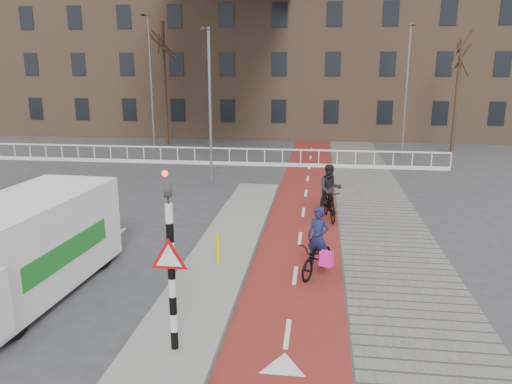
# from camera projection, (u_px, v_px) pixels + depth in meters

# --- Properties ---
(ground) EXTENTS (120.00, 120.00, 0.00)m
(ground) POSITION_uv_depth(u_px,v_px,m) (225.00, 307.00, 11.46)
(ground) COLOR #38383A
(ground) RESTS_ON ground
(bike_lane) EXTENTS (2.50, 60.00, 0.01)m
(bike_lane) POSITION_uv_depth(u_px,v_px,m) (305.00, 199.00, 20.89)
(bike_lane) COLOR maroon
(bike_lane) RESTS_ON ground
(sidewalk) EXTENTS (3.00, 60.00, 0.01)m
(sidewalk) POSITION_uv_depth(u_px,v_px,m) (373.00, 201.00, 20.55)
(sidewalk) COLOR slate
(sidewalk) RESTS_ON ground
(curb_island) EXTENTS (1.80, 16.00, 0.12)m
(curb_island) POSITION_uv_depth(u_px,v_px,m) (227.00, 244.00, 15.38)
(curb_island) COLOR gray
(curb_island) RESTS_ON ground
(traffic_signal) EXTENTS (0.80, 0.80, 3.68)m
(traffic_signal) POSITION_uv_depth(u_px,v_px,m) (171.00, 257.00, 9.11)
(traffic_signal) COLOR black
(traffic_signal) RESTS_ON curb_island
(bollard) EXTENTS (0.12, 0.12, 0.81)m
(bollard) POSITION_uv_depth(u_px,v_px,m) (218.00, 248.00, 13.70)
(bollard) COLOR yellow
(bollard) RESTS_ON curb_island
(cyclist_near) EXTENTS (1.27, 1.85, 1.84)m
(cyclist_near) POSITION_uv_depth(u_px,v_px,m) (318.00, 252.00, 13.13)
(cyclist_near) COLOR black
(cyclist_near) RESTS_ON bike_lane
(cyclist_far) EXTENTS (0.98, 1.96, 2.02)m
(cyclist_far) POSITION_uv_depth(u_px,v_px,m) (330.00, 197.00, 17.87)
(cyclist_far) COLOR black
(cyclist_far) RESTS_ON bike_lane
(van) EXTENTS (2.52, 5.61, 2.36)m
(van) POSITION_uv_depth(u_px,v_px,m) (25.00, 246.00, 11.84)
(van) COLOR white
(van) RESTS_ON ground
(railing) EXTENTS (28.00, 0.10, 0.99)m
(railing) POSITION_uv_depth(u_px,v_px,m) (195.00, 159.00, 28.37)
(railing) COLOR silver
(railing) RESTS_ON ground
(townhouse_row) EXTENTS (46.00, 10.00, 15.90)m
(townhouse_row) POSITION_uv_depth(u_px,v_px,m) (261.00, 37.00, 40.73)
(townhouse_row) COLOR #7F6047
(townhouse_row) RESTS_ON ground
(tree_mid) EXTENTS (0.25, 0.25, 8.43)m
(tree_mid) POSITION_uv_depth(u_px,v_px,m) (165.00, 84.00, 34.73)
(tree_mid) COLOR #312316
(tree_mid) RESTS_ON ground
(tree_right) EXTENTS (0.23, 0.23, 7.04)m
(tree_right) POSITION_uv_depth(u_px,v_px,m) (456.00, 98.00, 31.27)
(tree_right) COLOR #312316
(tree_right) RESTS_ON ground
(streetlight_near) EXTENTS (0.12, 0.12, 7.05)m
(streetlight_near) POSITION_uv_depth(u_px,v_px,m) (210.00, 109.00, 22.44)
(streetlight_near) COLOR slate
(streetlight_near) RESTS_ON ground
(streetlight_left) EXTENTS (0.12, 0.12, 8.59)m
(streetlight_left) POSITION_uv_depth(u_px,v_px,m) (151.00, 84.00, 32.14)
(streetlight_left) COLOR slate
(streetlight_left) RESTS_ON ground
(streetlight_right) EXTENTS (0.12, 0.12, 7.83)m
(streetlight_right) POSITION_uv_depth(u_px,v_px,m) (406.00, 92.00, 29.90)
(streetlight_right) COLOR slate
(streetlight_right) RESTS_ON ground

